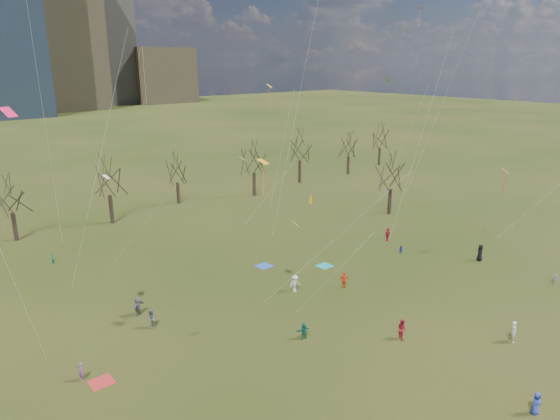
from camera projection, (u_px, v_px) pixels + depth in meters
ground at (366, 315)px, 44.39m from camera, size 500.00×500.00×0.00m
bare_tree_row at (164, 176)px, 69.89m from camera, size 113.04×29.80×9.50m
blanket_teal at (325, 266)px, 54.92m from camera, size 1.60×1.50×0.03m
blanket_navy at (264, 266)px, 54.90m from camera, size 1.60×1.50×0.03m
blanket_crimson at (102, 382)px, 35.10m from camera, size 1.60×1.50×0.03m
person_0 at (536, 403)px, 31.79m from camera, size 0.80×0.56×1.55m
person_1 at (514, 332)px, 39.94m from camera, size 0.77×0.78×1.82m
person_2 at (402, 329)px, 40.43m from camera, size 0.91×1.02×1.72m
person_3 at (555, 279)px, 50.45m from camera, size 0.63×0.79×1.06m
person_4 at (344, 280)px, 49.37m from camera, size 1.08×0.91×1.73m
person_5 at (304, 331)px, 40.43m from camera, size 1.36×0.68×1.41m
person_6 at (480, 253)px, 56.16m from camera, size 1.11×1.01×1.90m
person_7 at (81, 372)px, 35.12m from camera, size 0.36×0.53×1.40m
person_8 at (401, 250)px, 58.22m from camera, size 0.51×0.58×1.02m
person_9 at (295, 283)px, 48.66m from camera, size 1.20×0.82×1.70m
person_10 at (387, 234)px, 62.36m from camera, size 1.02×0.49×1.68m
person_11 at (138, 306)px, 44.12m from camera, size 1.66×1.30×1.76m
person_12 at (310, 200)px, 78.08m from camera, size 0.65×0.81×1.43m
person_13 at (53, 258)px, 55.20m from camera, size 0.45×0.58×1.40m
person_14 at (151, 319)px, 42.02m from camera, size 0.94×1.01×1.66m
kites_airborne at (309, 139)px, 55.04m from camera, size 63.57×37.65×32.86m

